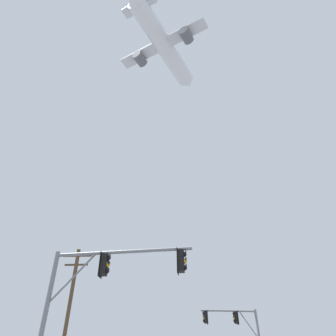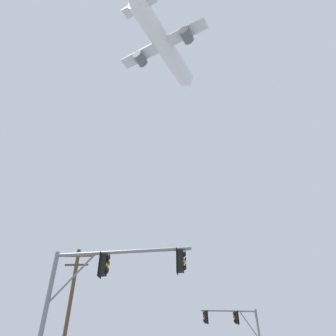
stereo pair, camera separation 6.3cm
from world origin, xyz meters
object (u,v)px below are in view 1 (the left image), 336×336
utility_pole (68,315)px  airplane (164,45)px  signal_pole_near (99,286)px  signal_pole_far (240,332)px

utility_pole → airplane: (5.96, 8.12, 43.76)m
signal_pole_near → utility_pole: bearing=114.4°
signal_pole_near → signal_pole_far: signal_pole_far is taller
utility_pole → airplane: size_ratio=0.51×
signal_pole_near → airplane: (1.26, 18.49, 44.40)m
signal_pole_far → airplane: bearing=156.7°
signal_pole_near → airplane: size_ratio=0.31×
signal_pole_far → airplane: (-6.75, 2.91, 44.25)m
signal_pole_near → utility_pole: size_ratio=0.62×
signal_pole_near → signal_pole_far: size_ratio=0.95×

